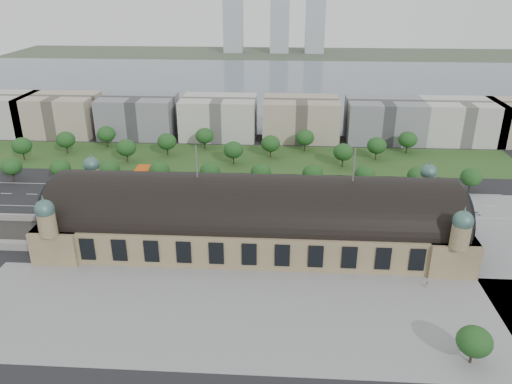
# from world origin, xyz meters

# --- Properties ---
(ground) EXTENTS (900.00, 900.00, 0.00)m
(ground) POSITION_xyz_m (0.00, 0.00, 0.00)
(ground) COLOR black
(ground) RESTS_ON ground
(station) EXTENTS (150.00, 48.40, 44.30)m
(station) POSITION_xyz_m (0.00, 0.00, 10.28)
(station) COLOR #99895F
(station) RESTS_ON ground
(plaza_south) EXTENTS (190.00, 48.00, 0.12)m
(plaza_south) POSITION_xyz_m (10.00, -44.00, 0.00)
(plaza_south) COLOR gray
(plaza_south) RESTS_ON ground
(road_slab) EXTENTS (260.00, 26.00, 0.10)m
(road_slab) POSITION_xyz_m (-20.00, 38.00, 0.00)
(road_slab) COLOR black
(road_slab) RESTS_ON ground
(grass_belt) EXTENTS (300.00, 45.00, 0.10)m
(grass_belt) POSITION_xyz_m (-15.00, 93.00, 0.00)
(grass_belt) COLOR #294F1F
(grass_belt) RESTS_ON ground
(petrol_station) EXTENTS (14.00, 13.00, 5.05)m
(petrol_station) POSITION_xyz_m (-53.91, 65.28, 2.95)
(petrol_station) COLOR #D24D0C
(petrol_station) RESTS_ON ground
(lake) EXTENTS (700.00, 320.00, 0.08)m
(lake) POSITION_xyz_m (0.00, 298.00, 0.00)
(lake) COLOR slate
(lake) RESTS_ON ground
(far_shore) EXTENTS (700.00, 120.00, 0.14)m
(far_shore) POSITION_xyz_m (0.00, 498.00, 0.00)
(far_shore) COLOR #44513D
(far_shore) RESTS_ON ground
(far_tower_left) EXTENTS (24.00, 24.00, 80.00)m
(far_tower_left) POSITION_xyz_m (-60.00, 508.00, 40.00)
(far_tower_left) COLOR #9EA8B2
(far_tower_left) RESTS_ON ground
(far_tower_mid) EXTENTS (24.00, 24.00, 85.00)m
(far_tower_mid) POSITION_xyz_m (0.00, 508.00, 42.50)
(far_tower_mid) COLOR #9EA8B2
(far_tower_mid) RESTS_ON ground
(far_tower_right) EXTENTS (24.00, 24.00, 75.00)m
(far_tower_right) POSITION_xyz_m (45.00, 508.00, 37.50)
(far_tower_right) COLOR #9EA8B2
(far_tower_right) RESTS_ON ground
(office_1) EXTENTS (45.00, 32.00, 24.00)m
(office_1) POSITION_xyz_m (-130.00, 133.00, 12.00)
(office_1) COLOR tan
(office_1) RESTS_ON ground
(office_2) EXTENTS (45.00, 32.00, 24.00)m
(office_2) POSITION_xyz_m (-80.00, 133.00, 12.00)
(office_2) COLOR gray
(office_2) RESTS_ON ground
(office_3) EXTENTS (45.00, 32.00, 24.00)m
(office_3) POSITION_xyz_m (-30.00, 133.00, 12.00)
(office_3) COLOR #B6B4AC
(office_3) RESTS_ON ground
(office_4) EXTENTS (45.00, 32.00, 24.00)m
(office_4) POSITION_xyz_m (20.00, 133.00, 12.00)
(office_4) COLOR tan
(office_4) RESTS_ON ground
(office_5) EXTENTS (45.00, 32.00, 24.00)m
(office_5) POSITION_xyz_m (70.00, 133.00, 12.00)
(office_5) COLOR gray
(office_5) RESTS_ON ground
(office_6) EXTENTS (45.00, 32.00, 24.00)m
(office_6) POSITION_xyz_m (115.00, 133.00, 12.00)
(office_6) COLOR #B6B4AC
(office_6) RESTS_ON ground
(tree_row_0) EXTENTS (9.60, 9.60, 11.52)m
(tree_row_0) POSITION_xyz_m (-120.00, 53.00, 7.43)
(tree_row_0) COLOR #2D2116
(tree_row_0) RESTS_ON ground
(tree_row_1) EXTENTS (9.60, 9.60, 11.52)m
(tree_row_1) POSITION_xyz_m (-96.00, 53.00, 7.43)
(tree_row_1) COLOR #2D2116
(tree_row_1) RESTS_ON ground
(tree_row_2) EXTENTS (9.60, 9.60, 11.52)m
(tree_row_2) POSITION_xyz_m (-72.00, 53.00, 7.43)
(tree_row_2) COLOR #2D2116
(tree_row_2) RESTS_ON ground
(tree_row_3) EXTENTS (9.60, 9.60, 11.52)m
(tree_row_3) POSITION_xyz_m (-48.00, 53.00, 7.43)
(tree_row_3) COLOR #2D2116
(tree_row_3) RESTS_ON ground
(tree_row_4) EXTENTS (9.60, 9.60, 11.52)m
(tree_row_4) POSITION_xyz_m (-24.00, 53.00, 7.43)
(tree_row_4) COLOR #2D2116
(tree_row_4) RESTS_ON ground
(tree_row_5) EXTENTS (9.60, 9.60, 11.52)m
(tree_row_5) POSITION_xyz_m (0.00, 53.00, 7.43)
(tree_row_5) COLOR #2D2116
(tree_row_5) RESTS_ON ground
(tree_row_6) EXTENTS (9.60, 9.60, 11.52)m
(tree_row_6) POSITION_xyz_m (24.00, 53.00, 7.43)
(tree_row_6) COLOR #2D2116
(tree_row_6) RESTS_ON ground
(tree_row_7) EXTENTS (9.60, 9.60, 11.52)m
(tree_row_7) POSITION_xyz_m (48.00, 53.00, 7.43)
(tree_row_7) COLOR #2D2116
(tree_row_7) RESTS_ON ground
(tree_row_8) EXTENTS (9.60, 9.60, 11.52)m
(tree_row_8) POSITION_xyz_m (72.00, 53.00, 7.43)
(tree_row_8) COLOR #2D2116
(tree_row_8) RESTS_ON ground
(tree_row_9) EXTENTS (9.60, 9.60, 11.52)m
(tree_row_9) POSITION_xyz_m (96.00, 53.00, 7.43)
(tree_row_9) COLOR #2D2116
(tree_row_9) RESTS_ON ground
(tree_belt_0) EXTENTS (10.40, 10.40, 12.48)m
(tree_belt_0) POSITION_xyz_m (-130.00, 83.00, 8.05)
(tree_belt_0) COLOR #2D2116
(tree_belt_0) RESTS_ON ground
(tree_belt_1) EXTENTS (10.40, 10.40, 12.48)m
(tree_belt_1) POSITION_xyz_m (-111.00, 95.00, 8.05)
(tree_belt_1) COLOR #2D2116
(tree_belt_1) RESTS_ON ground
(tree_belt_2) EXTENTS (10.40, 10.40, 12.48)m
(tree_belt_2) POSITION_xyz_m (-92.00, 107.00, 8.05)
(tree_belt_2) COLOR #2D2116
(tree_belt_2) RESTS_ON ground
(tree_belt_3) EXTENTS (10.40, 10.40, 12.48)m
(tree_belt_3) POSITION_xyz_m (-73.00, 83.00, 8.05)
(tree_belt_3) COLOR #2D2116
(tree_belt_3) RESTS_ON ground
(tree_belt_4) EXTENTS (10.40, 10.40, 12.48)m
(tree_belt_4) POSITION_xyz_m (-54.00, 95.00, 8.05)
(tree_belt_4) COLOR #2D2116
(tree_belt_4) RESTS_ON ground
(tree_belt_5) EXTENTS (10.40, 10.40, 12.48)m
(tree_belt_5) POSITION_xyz_m (-35.00, 107.00, 8.05)
(tree_belt_5) COLOR #2D2116
(tree_belt_5) RESTS_ON ground
(tree_belt_6) EXTENTS (10.40, 10.40, 12.48)m
(tree_belt_6) POSITION_xyz_m (-16.00, 83.00, 8.05)
(tree_belt_6) COLOR #2D2116
(tree_belt_6) RESTS_ON ground
(tree_belt_7) EXTENTS (10.40, 10.40, 12.48)m
(tree_belt_7) POSITION_xyz_m (3.00, 95.00, 8.05)
(tree_belt_7) COLOR #2D2116
(tree_belt_7) RESTS_ON ground
(tree_belt_8) EXTENTS (10.40, 10.40, 12.48)m
(tree_belt_8) POSITION_xyz_m (22.00, 107.00, 8.05)
(tree_belt_8) COLOR #2D2116
(tree_belt_8) RESTS_ON ground
(tree_belt_9) EXTENTS (10.40, 10.40, 12.48)m
(tree_belt_9) POSITION_xyz_m (41.00, 83.00, 8.05)
(tree_belt_9) COLOR #2D2116
(tree_belt_9) RESTS_ON ground
(tree_belt_10) EXTENTS (10.40, 10.40, 12.48)m
(tree_belt_10) POSITION_xyz_m (60.00, 95.00, 8.05)
(tree_belt_10) COLOR #2D2116
(tree_belt_10) RESTS_ON ground
(tree_belt_11) EXTENTS (10.40, 10.40, 12.48)m
(tree_belt_11) POSITION_xyz_m (79.00, 107.00, 8.05)
(tree_belt_11) COLOR #2D2116
(tree_belt_11) RESTS_ON ground
(tree_plaza_s) EXTENTS (9.00, 9.00, 10.64)m
(tree_plaza_s) POSITION_xyz_m (60.00, -60.00, 6.80)
(tree_plaza_s) COLOR #2D2116
(tree_plaza_s) RESTS_ON ground
(traffic_car_1) EXTENTS (4.23, 1.85, 1.35)m
(traffic_car_1) POSITION_xyz_m (-69.19, 44.38, 0.68)
(traffic_car_1) COLOR gray
(traffic_car_1) RESTS_ON ground
(traffic_car_2) EXTENTS (5.06, 2.57, 1.37)m
(traffic_car_2) POSITION_xyz_m (-54.19, 32.16, 0.69)
(traffic_car_2) COLOR black
(traffic_car_2) RESTS_ON ground
(traffic_car_3) EXTENTS (5.30, 2.17, 1.53)m
(traffic_car_3) POSITION_xyz_m (-29.04, 46.16, 0.77)
(traffic_car_3) COLOR maroon
(traffic_car_3) RESTS_ON ground
(traffic_car_4) EXTENTS (4.76, 2.03, 1.60)m
(traffic_car_4) POSITION_xyz_m (-1.61, 28.52, 0.80)
(traffic_car_4) COLOR #172642
(traffic_car_4) RESTS_ON ground
(traffic_car_6) EXTENTS (5.48, 2.69, 1.50)m
(traffic_car_6) POSITION_xyz_m (90.35, 29.34, 0.75)
(traffic_car_6) COLOR white
(traffic_car_6) RESTS_ON ground
(parked_car_0) EXTENTS (4.36, 3.58, 1.40)m
(parked_car_0) POSITION_xyz_m (-55.10, 24.28, 0.70)
(parked_car_0) COLOR black
(parked_car_0) RESTS_ON ground
(parked_car_1) EXTENTS (6.01, 5.44, 1.55)m
(parked_car_1) POSITION_xyz_m (-72.34, 21.00, 0.78)
(parked_car_1) COLOR maroon
(parked_car_1) RESTS_ON ground
(parked_car_2) EXTENTS (5.83, 5.06, 1.61)m
(parked_car_2) POSITION_xyz_m (-68.13, 21.00, 0.81)
(parked_car_2) COLOR #181844
(parked_car_2) RESTS_ON ground
(parked_car_3) EXTENTS (4.67, 3.52, 1.48)m
(parked_car_3) POSITION_xyz_m (-59.71, 24.06, 0.74)
(parked_car_3) COLOR slate
(parked_car_3) RESTS_ON ground
(parked_car_4) EXTENTS (4.30, 2.88, 1.34)m
(parked_car_4) POSITION_xyz_m (-46.21, 21.00, 0.67)
(parked_car_4) COLOR silver
(parked_car_4) RESTS_ON ground
(parked_car_5) EXTENTS (5.16, 4.13, 1.31)m
(parked_car_5) POSITION_xyz_m (-52.35, 25.00, 0.65)
(parked_car_5) COLOR gray
(parked_car_5) RESTS_ON ground
(parked_car_6) EXTENTS (5.00, 4.01, 1.36)m
(parked_car_6) POSITION_xyz_m (-35.29, 23.32, 0.68)
(parked_car_6) COLOR black
(parked_car_6) RESTS_ON ground
(bus_west) EXTENTS (12.20, 3.04, 3.39)m
(bus_west) POSITION_xyz_m (-22.55, 27.00, 1.69)
(bus_west) COLOR #AB321B
(bus_west) RESTS_ON ground
(bus_mid) EXTENTS (10.75, 3.19, 2.95)m
(bus_mid) POSITION_xyz_m (9.80, 30.67, 1.48)
(bus_mid) COLOR silver
(bus_mid) RESTS_ON ground
(bus_east) EXTENTS (12.72, 3.84, 3.49)m
(bus_east) POSITION_xyz_m (18.93, 31.39, 1.75)
(bus_east) COLOR #BBB4AD
(bus_east) RESTS_ON ground
(pedestrian_0) EXTENTS (0.97, 0.65, 1.86)m
(pedestrian_0) POSITION_xyz_m (57.35, -26.33, 0.93)
(pedestrian_0) COLOR gray
(pedestrian_0) RESTS_ON ground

